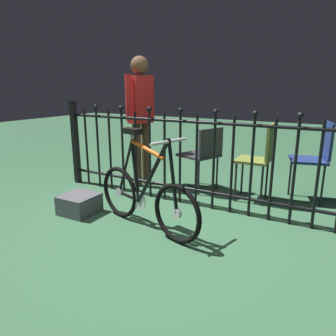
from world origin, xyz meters
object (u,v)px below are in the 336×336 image
(chair_olive, at_px, (260,155))
(chair_navy, at_px, (316,154))
(person_visitor, at_px, (141,110))
(chair_charcoal, at_px, (203,152))
(display_crate, at_px, (79,204))
(bicycle, at_px, (145,195))

(chair_olive, distance_m, chair_navy, 0.63)
(person_visitor, bearing_deg, chair_charcoal, 11.23)
(chair_charcoal, relative_size, chair_navy, 0.88)
(display_crate, bearing_deg, chair_charcoal, 57.76)
(chair_charcoal, bearing_deg, bicycle, -91.10)
(bicycle, xyz_separation_m, chair_olive, (0.73, 1.26, 0.22))
(chair_olive, xyz_separation_m, display_crate, (-1.54, -1.30, -0.45))
(chair_charcoal, relative_size, person_visitor, 0.49)
(bicycle, height_order, chair_navy, bicycle)
(chair_charcoal, height_order, chair_navy, chair_navy)
(bicycle, relative_size, display_crate, 3.68)
(chair_olive, height_order, display_crate, chair_olive)
(bicycle, relative_size, chair_olive, 1.42)
(chair_olive, relative_size, chair_navy, 0.98)
(display_crate, bearing_deg, chair_olive, 40.22)
(chair_olive, height_order, chair_charcoal, chair_olive)
(chair_charcoal, distance_m, display_crate, 1.61)
(chair_navy, xyz_separation_m, display_crate, (-2.09, -1.59, -0.46))
(chair_charcoal, distance_m, chair_navy, 1.29)
(bicycle, bearing_deg, chair_navy, 50.52)
(person_visitor, distance_m, display_crate, 1.46)
(bicycle, distance_m, chair_olive, 1.47)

